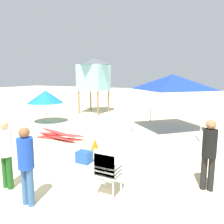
% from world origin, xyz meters
% --- Properties ---
extents(ground, '(80.00, 80.00, 0.00)m').
position_xyz_m(ground, '(0.00, 0.00, 0.00)').
color(ground, beige).
extents(stacked_plastic_chairs, '(0.48, 0.48, 1.11)m').
position_xyz_m(stacked_plastic_chairs, '(2.47, 0.45, 0.65)').
color(stacked_plastic_chairs, white).
rests_on(stacked_plastic_chairs, ground).
extents(surfboard_pile, '(2.43, 0.83, 0.32)m').
position_xyz_m(surfboard_pile, '(-1.51, 3.48, 0.17)').
color(surfboard_pile, red).
rests_on(surfboard_pile, ground).
extents(lifeguard_near_left, '(0.32, 0.32, 1.67)m').
position_xyz_m(lifeguard_near_left, '(0.17, -0.30, 0.96)').
color(lifeguard_near_left, '#194C19').
rests_on(lifeguard_near_left, ground).
extents(lifeguard_near_center, '(0.32, 0.32, 1.70)m').
position_xyz_m(lifeguard_near_center, '(4.45, 1.77, 0.98)').
color(lifeguard_near_center, black).
rests_on(lifeguard_near_center, ground).
extents(lifeguard_near_right, '(0.32, 0.32, 1.67)m').
position_xyz_m(lifeguard_near_right, '(1.16, -0.59, 0.96)').
color(lifeguard_near_right, '#33598C').
rests_on(lifeguard_near_right, ground).
extents(popup_canopy, '(3.09, 3.09, 2.73)m').
position_xyz_m(popup_canopy, '(2.41, 7.25, 2.37)').
color(popup_canopy, '#B2B2B7').
rests_on(popup_canopy, ground).
extents(lifeguard_tower, '(1.98, 1.98, 3.87)m').
position_xyz_m(lifeguard_tower, '(-3.71, 10.01, 2.76)').
color(lifeguard_tower, olive).
rests_on(lifeguard_tower, ground).
extents(beach_umbrella_left, '(2.02, 2.02, 1.85)m').
position_xyz_m(beach_umbrella_left, '(-4.36, 5.82, 1.50)').
color(beach_umbrella_left, beige).
rests_on(beach_umbrella_left, ground).
extents(traffic_cone_near, '(0.32, 0.32, 0.45)m').
position_xyz_m(traffic_cone_near, '(0.65, 2.93, 0.23)').
color(traffic_cone_near, orange).
rests_on(traffic_cone_near, ground).
extents(cooler_box, '(0.45, 0.34, 0.36)m').
position_xyz_m(cooler_box, '(0.92, 1.83, 0.18)').
color(cooler_box, blue).
rests_on(cooler_box, ground).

